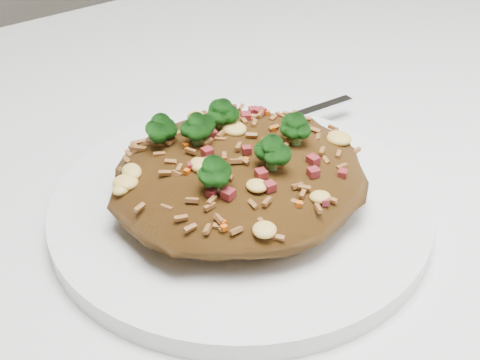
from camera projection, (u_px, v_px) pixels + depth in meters
The scene contains 4 objects.
dining_table at pixel (245, 292), 0.51m from camera, with size 1.20×0.80×0.75m.
plate at pixel (240, 207), 0.44m from camera, with size 0.25×0.25×0.01m, color white.
fried_rice at pixel (239, 166), 0.42m from camera, with size 0.17×0.15×0.06m.
fork at pixel (277, 122), 0.52m from camera, with size 0.16×0.03×0.00m.
Camera 1 is at (-0.23, -0.30, 1.03)m, focal length 50.00 mm.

